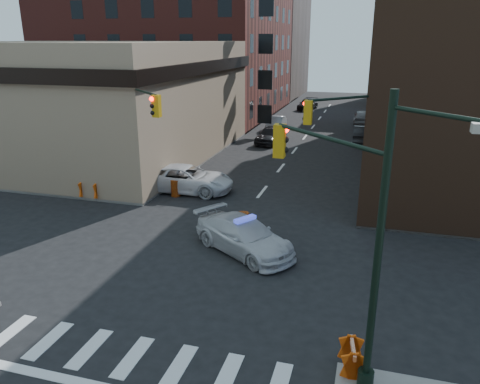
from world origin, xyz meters
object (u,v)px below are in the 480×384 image
Objects in this scene: parked_car_enear at (363,134)px; pedestrian_a at (138,171)px; pickup at (187,179)px; pedestrian_b at (107,182)px; barrel_road at (243,223)px; barricade_nw_a at (91,189)px; barricade_se_a at (352,357)px; police_car at (244,236)px; parked_car_wnear at (271,135)px; barrel_bank at (176,188)px; parked_car_wfar at (276,123)px.

pedestrian_a reaches higher than parked_car_enear.
pedestrian_a is at bearing 92.58° from pickup.
pedestrian_b is (-0.66, -2.63, -0.02)m from pedestrian_a.
barricade_nw_a is at bearing 167.13° from barrel_road.
barricade_se_a is (14.97, -11.70, -0.54)m from pedestrian_b.
parked_car_wnear reaches higher than police_car.
barrel_road reaches higher than barrel_bank.
parked_car_wfar is 9.82m from parked_car_enear.
police_car is at bearing -18.20° from pedestrian_b.
barrel_road is 0.78× the size of barricade_nw_a.
police_car is 8.70m from barricade_se_a.
police_car is 8.91m from barrel_bank.
parked_car_wfar is at bearing 77.36° from barricade_nw_a.
barrel_road is 0.97× the size of barricade_se_a.
barrel_road is (3.25, -20.88, -0.27)m from parked_car_wnear.
parked_car_enear is 22.69m from pedestrian_a.
parked_car_wnear is 6.64m from parked_car_wfar.
parked_car_wnear is 21.13m from barrel_road.
pedestrian_b is (-5.93, -18.27, 0.30)m from parked_car_wnear.
barricade_se_a is (9.03, -29.97, -0.24)m from parked_car_wnear.
barrel_bank is at bearing 76.83° from police_car.
barrel_bank is at bearing 24.70° from barricade_nw_a.
pedestrian_a is at bearing 83.34° from pedestrian_b.
pedestrian_a is (-4.40, -22.22, 0.40)m from parked_car_wfar.
parked_car_wnear reaches higher than barricade_se_a.
barricade_nw_a is at bearing 121.93° from pickup.
barrel_bank is 17.57m from barricade_se_a.
pedestrian_a is (-5.27, -15.63, 0.32)m from parked_car_wnear.
police_car is at bearing -73.38° from parked_car_wnear.
barrel_bank reaches higher than barricade_se_a.
pedestrian_b is (-9.81, 4.70, 0.32)m from police_car.
barricade_nw_a is at bearing -121.48° from pedestrian_a.
parked_car_enear is 24.05m from barrel_road.
barricade_nw_a is (-10.74, 4.40, -0.12)m from police_car.
police_car is 2.81× the size of pedestrian_b.
police_car is 5.10× the size of barrel_bank.
parked_car_wnear is at bearing 17.04° from parked_car_enear.
parked_car_wfar is 25.36m from pedestrian_b.
barrel_bank is at bearing -19.66° from pedestrian_a.
parked_car_wfar is 23.15m from barrel_bank.
police_car is 1.22× the size of parked_car_wfar.
pedestrian_b is 1.80× the size of barrel_road.
parked_car_wfar is (-4.75, 29.54, -0.06)m from police_car.
barricade_nw_a is at bearing -154.77° from pedestrian_b.
barricade_nw_a is (-1.59, -2.93, -0.46)m from pedestrian_a.
pedestrian_b is at bearing -100.95° from parked_car_wnear.
pedestrian_a is 3.37m from barricade_nw_a.
pickup is at bearing 133.97° from barrel_road.
barrel_road is at bearing -12.11° from barricade_nw_a.
police_car is 3.95× the size of barricade_nw_a.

